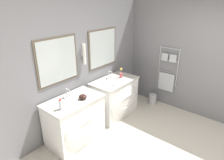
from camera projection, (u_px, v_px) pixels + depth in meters
wall_back at (82, 64)px, 4.02m from camera, size 5.19×0.14×2.60m
wall_right at (178, 56)px, 4.58m from camera, size 0.13×4.37×2.60m
vanity_left at (76, 121)px, 3.70m from camera, size 1.06×0.70×0.86m
vanity_right at (116, 98)px, 4.54m from camera, size 1.06×0.70×0.86m
faucet_left at (67, 93)px, 3.61m from camera, size 0.17×0.11×0.18m
faucet_right at (109, 75)px, 4.45m from camera, size 0.17×0.11×0.18m
toiletry_bottle at (61, 105)px, 3.22m from camera, size 0.07×0.07×0.19m
amenity_bowl at (83, 97)px, 3.57m from camera, size 0.15×0.15×0.09m
flower_vase at (121, 73)px, 4.50m from camera, size 0.06×0.06×0.23m
soap_dish at (114, 85)px, 4.13m from camera, size 0.10×0.07×0.04m
waste_bin at (153, 99)px, 5.10m from camera, size 0.20×0.20×0.26m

